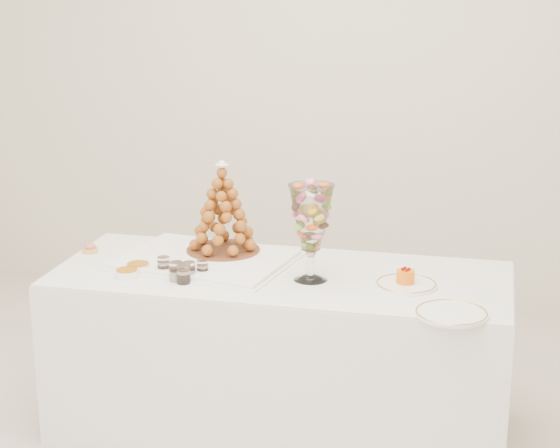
# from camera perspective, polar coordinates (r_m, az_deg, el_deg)

# --- Properties ---
(buffet_table) EXTENTS (1.83, 0.74, 0.70)m
(buffet_table) POSITION_cam_1_polar(r_m,az_deg,el_deg) (3.88, 0.03, -7.86)
(buffet_table) COLOR white
(buffet_table) RESTS_ON ground
(lace_tray) EXTENTS (0.74, 0.60, 0.02)m
(lace_tray) POSITION_cam_1_polar(r_m,az_deg,el_deg) (3.89, -4.61, -2.18)
(lace_tray) COLOR white
(lace_tray) RESTS_ON buffet_table
(macaron_vase) EXTENTS (0.17, 0.17, 0.38)m
(macaron_vase) POSITION_cam_1_polar(r_m,az_deg,el_deg) (3.61, 1.91, 0.32)
(macaron_vase) COLOR white
(macaron_vase) RESTS_ON buffet_table
(cake_plate) EXTENTS (0.24, 0.24, 0.01)m
(cake_plate) POSITION_cam_1_polar(r_m,az_deg,el_deg) (3.64, 7.70, -3.68)
(cake_plate) COLOR white
(cake_plate) RESTS_ON buffet_table
(spare_plate) EXTENTS (0.26, 0.26, 0.01)m
(spare_plate) POSITION_cam_1_polar(r_m,az_deg,el_deg) (3.37, 10.41, -5.39)
(spare_plate) COLOR white
(spare_plate) RESTS_ON buffet_table
(pink_tart) EXTENTS (0.07, 0.07, 0.04)m
(pink_tart) POSITION_cam_1_polar(r_m,az_deg,el_deg) (4.09, -11.50, -1.48)
(pink_tart) COLOR tan
(pink_tart) RESTS_ON buffet_table
(verrine_a) EXTENTS (0.06, 0.06, 0.07)m
(verrine_a) POSITION_cam_1_polar(r_m,az_deg,el_deg) (3.77, -7.10, -2.50)
(verrine_a) COLOR white
(verrine_a) RESTS_ON buffet_table
(verrine_b) EXTENTS (0.05, 0.05, 0.07)m
(verrine_b) POSITION_cam_1_polar(r_m,az_deg,el_deg) (3.70, -5.56, -2.82)
(verrine_b) COLOR white
(verrine_b) RESTS_ON buffet_table
(verrine_c) EXTENTS (0.05, 0.05, 0.06)m
(verrine_c) POSITION_cam_1_polar(r_m,az_deg,el_deg) (3.73, -4.75, -2.69)
(verrine_c) COLOR white
(verrine_c) RESTS_ON buffet_table
(verrine_d) EXTENTS (0.07, 0.07, 0.08)m
(verrine_d) POSITION_cam_1_polar(r_m,az_deg,el_deg) (3.68, -6.34, -2.89)
(verrine_d) COLOR white
(verrine_d) RESTS_ON buffet_table
(verrine_e) EXTENTS (0.07, 0.07, 0.07)m
(verrine_e) POSITION_cam_1_polar(r_m,az_deg,el_deg) (3.65, -5.90, -3.06)
(verrine_e) COLOR white
(verrine_e) RESTS_ON buffet_table
(ramekin_back) EXTENTS (0.10, 0.10, 0.03)m
(ramekin_back) POSITION_cam_1_polar(r_m,az_deg,el_deg) (3.81, -8.64, -2.65)
(ramekin_back) COLOR white
(ramekin_back) RESTS_ON buffet_table
(ramekin_front) EXTENTS (0.09, 0.09, 0.03)m
(ramekin_front) POSITION_cam_1_polar(r_m,az_deg,el_deg) (3.75, -9.31, -3.00)
(ramekin_front) COLOR white
(ramekin_front) RESTS_ON buffet_table
(croquembouche) EXTENTS (0.32, 0.32, 0.39)m
(croquembouche) POSITION_cam_1_polar(r_m,az_deg,el_deg) (3.92, -3.53, 1.02)
(croquembouche) COLOR brown
(croquembouche) RESTS_ON lace_tray
(mousse_cake) EXTENTS (0.07, 0.07, 0.06)m
(mousse_cake) POSITION_cam_1_polar(r_m,az_deg,el_deg) (3.63, 7.65, -3.18)
(mousse_cake) COLOR orange
(mousse_cake) RESTS_ON cake_plate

